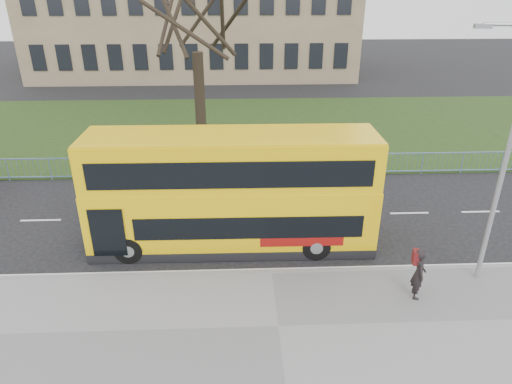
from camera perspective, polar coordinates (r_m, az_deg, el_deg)
The scene contains 8 objects.
ground at distance 16.48m, azimuth 1.57°, elevation -7.13°, with size 120.00×120.00×0.00m, color black.
kerb at distance 15.16m, azimuth 1.96°, elevation -10.05°, with size 80.00×0.20×0.14m, color gray.
grass_verge at distance 29.53m, azimuth -0.27°, elevation 7.97°, with size 80.00×15.40×0.08m, color #1E3312.
guard_railing at distance 22.11m, azimuth 0.46°, elevation 3.29°, with size 40.00×0.12×1.10m, color #678FB8, non-canonical shape.
bare_tree at distance 24.08m, azimuth -7.49°, elevation 19.35°, with size 8.88×8.88×12.68m, color black, non-canonical shape.
yellow_bus at distance 15.72m, azimuth -3.03°, elevation 0.35°, with size 9.86×2.46×4.12m.
pedestrian at distance 14.44m, azimuth 19.67°, elevation -9.59°, with size 0.59×0.39×1.61m, color black.
street_lamp at distance 14.65m, azimuth 28.55°, elevation 4.25°, with size 1.62×0.42×7.68m.
Camera 1 is at (-1.02, -13.87, 8.83)m, focal length 32.00 mm.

